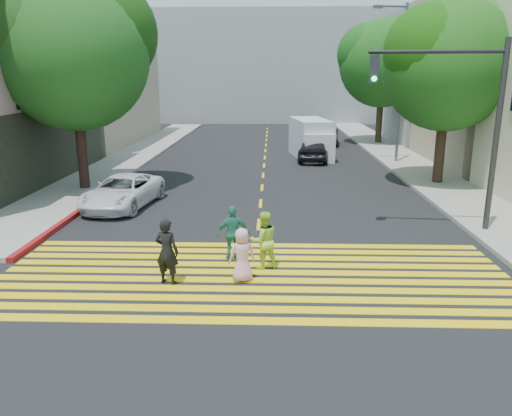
{
  "coord_description": "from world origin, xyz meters",
  "views": [
    {
      "loc": [
        0.44,
        -10.91,
        5.1
      ],
      "look_at": [
        0.0,
        3.0,
        1.4
      ],
      "focal_mm": 35.0,
      "sensor_mm": 36.0,
      "label": 1
    }
  ],
  "objects_px": {
    "pedestrian_man": "(167,251)",
    "white_sedan": "(123,192)",
    "pedestrian_extra": "(233,233)",
    "dark_car_near": "(314,148)",
    "tree_right_near": "(450,58)",
    "tree_left": "(75,47)",
    "pedestrian_woman": "(264,240)",
    "white_van": "(311,140)",
    "dark_car_parked": "(330,137)",
    "tree_right_far": "(384,58)",
    "traffic_signal": "(462,110)",
    "silver_car": "(313,133)",
    "pedestrian_child": "(242,255)"
  },
  "relations": [
    {
      "from": "dark_car_parked",
      "to": "traffic_signal",
      "type": "xyz_separation_m",
      "value": [
        1.61,
        -21.91,
        3.44
      ]
    },
    {
      "from": "pedestrian_child",
      "to": "white_van",
      "type": "bearing_deg",
      "value": -117.36
    },
    {
      "from": "pedestrian_man",
      "to": "dark_car_parked",
      "type": "relative_size",
      "value": 0.47
    },
    {
      "from": "dark_car_near",
      "to": "silver_car",
      "type": "distance_m",
      "value": 9.36
    },
    {
      "from": "pedestrian_extra",
      "to": "tree_right_near",
      "type": "bearing_deg",
      "value": -144.65
    },
    {
      "from": "tree_right_far",
      "to": "traffic_signal",
      "type": "bearing_deg",
      "value": -95.78
    },
    {
      "from": "dark_car_near",
      "to": "traffic_signal",
      "type": "xyz_separation_m",
      "value": [
        3.41,
        -14.6,
        3.27
      ]
    },
    {
      "from": "tree_left",
      "to": "dark_car_near",
      "type": "xyz_separation_m",
      "value": [
        11.1,
        8.71,
        -5.53
      ]
    },
    {
      "from": "tree_right_near",
      "to": "pedestrian_woman",
      "type": "distance_m",
      "value": 14.74
    },
    {
      "from": "tree_left",
      "to": "tree_right_near",
      "type": "xyz_separation_m",
      "value": [
        16.54,
        1.72,
        -0.42
      ]
    },
    {
      "from": "tree_left",
      "to": "dark_car_near",
      "type": "height_order",
      "value": "tree_left"
    },
    {
      "from": "tree_left",
      "to": "white_van",
      "type": "relative_size",
      "value": 1.74
    },
    {
      "from": "silver_car",
      "to": "white_van",
      "type": "relative_size",
      "value": 0.86
    },
    {
      "from": "tree_right_far",
      "to": "white_sedan",
      "type": "xyz_separation_m",
      "value": [
        -14.24,
        -19.69,
        -5.71
      ]
    },
    {
      "from": "white_van",
      "to": "traffic_signal",
      "type": "relative_size",
      "value": 0.86
    },
    {
      "from": "tree_right_near",
      "to": "dark_car_near",
      "type": "xyz_separation_m",
      "value": [
        -5.45,
        6.99,
        -5.11
      ]
    },
    {
      "from": "pedestrian_extra",
      "to": "dark_car_parked",
      "type": "relative_size",
      "value": 0.44
    },
    {
      "from": "tree_right_far",
      "to": "tree_right_near",
      "type": "bearing_deg",
      "value": -90.95
    },
    {
      "from": "tree_right_far",
      "to": "white_sedan",
      "type": "distance_m",
      "value": 24.96
    },
    {
      "from": "tree_right_near",
      "to": "pedestrian_woman",
      "type": "height_order",
      "value": "tree_right_near"
    },
    {
      "from": "pedestrian_extra",
      "to": "dark_car_near",
      "type": "height_order",
      "value": "pedestrian_extra"
    },
    {
      "from": "pedestrian_woman",
      "to": "dark_car_near",
      "type": "height_order",
      "value": "pedestrian_woman"
    },
    {
      "from": "tree_left",
      "to": "pedestrian_extra",
      "type": "bearing_deg",
      "value": -49.83
    },
    {
      "from": "silver_car",
      "to": "white_van",
      "type": "xyz_separation_m",
      "value": [
        -0.77,
        -8.27,
        0.48
      ]
    },
    {
      "from": "pedestrian_man",
      "to": "traffic_signal",
      "type": "height_order",
      "value": "traffic_signal"
    },
    {
      "from": "tree_right_far",
      "to": "pedestrian_woman",
      "type": "distance_m",
      "value": 27.99
    },
    {
      "from": "dark_car_near",
      "to": "silver_car",
      "type": "height_order",
      "value": "dark_car_near"
    },
    {
      "from": "tree_left",
      "to": "traffic_signal",
      "type": "height_order",
      "value": "tree_left"
    },
    {
      "from": "pedestrian_man",
      "to": "white_sedan",
      "type": "height_order",
      "value": "pedestrian_man"
    },
    {
      "from": "tree_right_near",
      "to": "pedestrian_man",
      "type": "xyz_separation_m",
      "value": [
        -10.66,
        -12.2,
        -5.03
      ]
    },
    {
      "from": "pedestrian_woman",
      "to": "traffic_signal",
      "type": "height_order",
      "value": "traffic_signal"
    },
    {
      "from": "pedestrian_man",
      "to": "dark_car_near",
      "type": "xyz_separation_m",
      "value": [
        5.21,
        19.19,
        -0.08
      ]
    },
    {
      "from": "tree_right_far",
      "to": "traffic_signal",
      "type": "height_order",
      "value": "tree_right_far"
    },
    {
      "from": "pedestrian_man",
      "to": "white_sedan",
      "type": "bearing_deg",
      "value": -49.93
    },
    {
      "from": "pedestrian_man",
      "to": "tree_left",
      "type": "bearing_deg",
      "value": -44.56
    },
    {
      "from": "pedestrian_extra",
      "to": "white_van",
      "type": "relative_size",
      "value": 0.3
    },
    {
      "from": "tree_right_near",
      "to": "pedestrian_woman",
      "type": "relative_size",
      "value": 5.43
    },
    {
      "from": "tree_right_far",
      "to": "pedestrian_woman",
      "type": "relative_size",
      "value": 5.87
    },
    {
      "from": "tree_right_near",
      "to": "white_van",
      "type": "xyz_separation_m",
      "value": [
        -5.53,
        8.05,
        -4.73
      ]
    },
    {
      "from": "tree_left",
      "to": "tree_right_far",
      "type": "relative_size",
      "value": 1.0
    },
    {
      "from": "tree_left",
      "to": "traffic_signal",
      "type": "distance_m",
      "value": 15.82
    },
    {
      "from": "dark_car_near",
      "to": "white_van",
      "type": "bearing_deg",
      "value": -78.71
    },
    {
      "from": "traffic_signal",
      "to": "pedestrian_man",
      "type": "bearing_deg",
      "value": -147.2
    },
    {
      "from": "silver_car",
      "to": "traffic_signal",
      "type": "distance_m",
      "value": 24.33
    },
    {
      "from": "pedestrian_woman",
      "to": "pedestrian_extra",
      "type": "distance_m",
      "value": 1.06
    },
    {
      "from": "silver_car",
      "to": "pedestrian_woman",
      "type": "bearing_deg",
      "value": 76.36
    },
    {
      "from": "tree_right_far",
      "to": "dark_car_parked",
      "type": "bearing_deg",
      "value": -169.83
    },
    {
      "from": "pedestrian_man",
      "to": "dark_car_near",
      "type": "relative_size",
      "value": 0.38
    },
    {
      "from": "pedestrian_extra",
      "to": "dark_car_near",
      "type": "xyz_separation_m",
      "value": [
        3.68,
        17.48,
        -0.03
      ]
    },
    {
      "from": "tree_left",
      "to": "pedestrian_woman",
      "type": "height_order",
      "value": "tree_left"
    }
  ]
}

